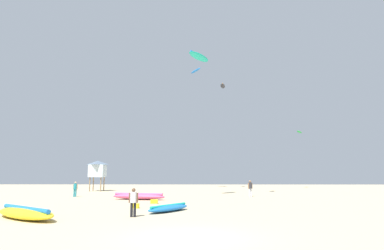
{
  "coord_description": "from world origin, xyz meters",
  "views": [
    {
      "loc": [
        0.34,
        -12.29,
        2.32
      ],
      "look_at": [
        0.0,
        17.89,
        6.96
      ],
      "focal_mm": 29.86,
      "sensor_mm": 36.0,
      "label": 1
    }
  ],
  "objects": [
    {
      "name": "kite_grounded_far",
      "position": [
        -8.61,
        4.82,
        0.3
      ],
      "size": [
        5.08,
        4.43,
        0.66
      ],
      "color": "yellow",
      "rests_on": "ground"
    },
    {
      "name": "lifeguard_tower",
      "position": [
        -13.25,
        32.14,
        3.05
      ],
      "size": [
        2.3,
        2.3,
        4.15
      ],
      "color": "#8C704C",
      "rests_on": "ground"
    },
    {
      "name": "gear_bag",
      "position": [
        -3.83,
        10.08,
        0.16
      ],
      "size": [
        0.56,
        0.36,
        0.32
      ],
      "primitive_type": "cube",
      "color": "yellow",
      "rests_on": "ground"
    },
    {
      "name": "kite_aloft_0",
      "position": [
        17.83,
        41.14,
        9.33
      ],
      "size": [
        1.84,
        2.7,
        0.48
      ],
      "color": "green"
    },
    {
      "name": "person_left",
      "position": [
        -12.06,
        20.99,
        0.9
      ],
      "size": [
        0.51,
        0.35,
        1.54
      ],
      "rotation": [
        0.0,
        0.0,
        4.72
      ],
      "color": "teal",
      "rests_on": "ground"
    },
    {
      "name": "cooler_box",
      "position": [
        -2.96,
        13.65,
        0.16
      ],
      "size": [
        0.56,
        0.36,
        0.32
      ],
      "primitive_type": "cube",
      "color": "yellow",
      "rests_on": "ground"
    },
    {
      "name": "person_midground",
      "position": [
        6.03,
        21.55,
        0.97
      ],
      "size": [
        0.5,
        0.38,
        1.67
      ],
      "rotation": [
        0.0,
        0.0,
        5.22
      ],
      "color": "silver",
      "rests_on": "ground"
    },
    {
      "name": "kite_aloft_3",
      "position": [
        0.37,
        39.02,
        19.41
      ],
      "size": [
        2.29,
        3.27,
        0.67
      ],
      "color": "blue"
    },
    {
      "name": "kite_aloft_2",
      "position": [
        0.72,
        20.54,
        14.82
      ],
      "size": [
        2.76,
        3.49,
        0.51
      ],
      "color": "#19B29E"
    },
    {
      "name": "kite_aloft_4",
      "position": [
        4.93,
        39.82,
        16.98
      ],
      "size": [
        1.0,
        2.79,
        0.5
      ],
      "color": "#2D2D33"
    },
    {
      "name": "kite_grounded_near",
      "position": [
        -4.89,
        17.48,
        0.29
      ],
      "size": [
        5.27,
        2.6,
        0.65
      ],
      "color": "#E5598C",
      "rests_on": "ground"
    },
    {
      "name": "kite_grounded_mid",
      "position": [
        -1.35,
        8.16,
        0.22
      ],
      "size": [
        2.93,
        3.71,
        0.46
      ],
      "color": "blue",
      "rests_on": "ground"
    },
    {
      "name": "person_foreground",
      "position": [
        -3.08,
        5.59,
        0.9
      ],
      "size": [
        0.51,
        0.35,
        1.55
      ],
      "rotation": [
        0.0,
        0.0,
        4.77
      ],
      "color": "black",
      "rests_on": "ground"
    },
    {
      "name": "ground_plane",
      "position": [
        0.0,
        0.0,
        0.0
      ],
      "size": [
        120.0,
        120.0,
        0.0
      ],
      "primitive_type": "plane",
      "color": "#C6B28C"
    }
  ]
}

